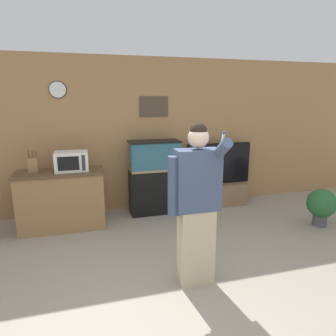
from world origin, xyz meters
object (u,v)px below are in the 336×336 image
(aquarium_on_stand, at_px, (155,177))
(potted_plant, at_px, (321,205))
(knife_block, at_px, (33,165))
(person_standing, at_px, (196,204))
(counter_island, at_px, (62,200))
(tv_on_stand, at_px, (218,187))
(microwave, at_px, (72,161))

(aquarium_on_stand, relative_size, potted_plant, 2.14)
(knife_block, distance_m, person_standing, 2.60)
(potted_plant, bearing_deg, person_standing, -159.97)
(knife_block, height_order, potted_plant, knife_block)
(counter_island, relative_size, tv_on_stand, 1.03)
(microwave, relative_size, tv_on_stand, 0.39)
(counter_island, height_order, knife_block, knife_block)
(tv_on_stand, distance_m, person_standing, 2.56)
(microwave, height_order, aquarium_on_stand, aquarium_on_stand)
(tv_on_stand, bearing_deg, person_standing, -120.32)
(aquarium_on_stand, height_order, tv_on_stand, aquarium_on_stand)
(aquarium_on_stand, distance_m, tv_on_stand, 1.24)
(microwave, height_order, person_standing, person_standing)
(aquarium_on_stand, xyz_separation_m, person_standing, (-0.06, -2.11, 0.26))
(microwave, distance_m, potted_plant, 3.82)
(knife_block, bearing_deg, counter_island, -7.48)
(tv_on_stand, xyz_separation_m, person_standing, (-1.26, -2.16, 0.55))
(counter_island, relative_size, potted_plant, 2.16)
(knife_block, relative_size, aquarium_on_stand, 0.26)
(counter_island, xyz_separation_m, person_standing, (1.42, -1.85, 0.44))
(microwave, distance_m, tv_on_stand, 2.62)
(knife_block, distance_m, tv_on_stand, 3.12)
(aquarium_on_stand, bearing_deg, person_standing, -91.55)
(microwave, xyz_separation_m, aquarium_on_stand, (1.30, 0.25, -0.40))
(knife_block, distance_m, potted_plant, 4.34)
(microwave, relative_size, knife_block, 1.46)
(microwave, relative_size, potted_plant, 0.81)
(knife_block, xyz_separation_m, tv_on_stand, (3.04, 0.26, -0.66))
(counter_island, xyz_separation_m, tv_on_stand, (2.69, 0.31, -0.11))
(aquarium_on_stand, xyz_separation_m, potted_plant, (2.33, -1.24, -0.28))
(counter_island, distance_m, knife_block, 0.66)
(potted_plant, bearing_deg, counter_island, 165.56)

